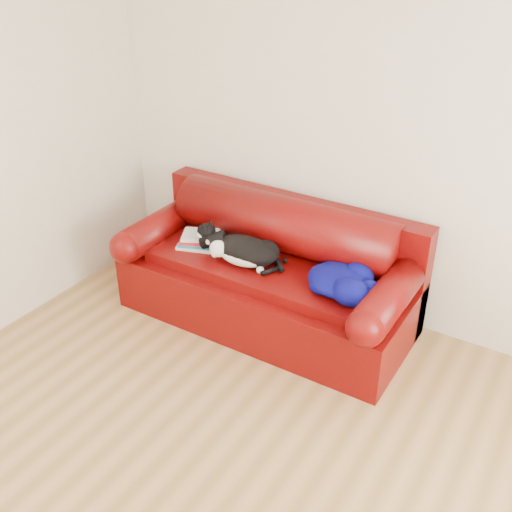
{
  "coord_description": "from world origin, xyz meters",
  "views": [
    {
      "loc": [
        1.2,
        -1.67,
        2.61
      ],
      "look_at": [
        -0.68,
        1.35,
        0.61
      ],
      "focal_mm": 42.0,
      "sensor_mm": 36.0,
      "label": 1
    }
  ],
  "objects": [
    {
      "name": "ground",
      "position": [
        0.0,
        0.0,
        0.0
      ],
      "size": [
        4.5,
        4.5,
        0.0
      ],
      "primitive_type": "plane",
      "color": "brown",
      "rests_on": "ground"
    },
    {
      "name": "room_shell",
      "position": [
        0.12,
        0.02,
        1.67
      ],
      "size": [
        4.52,
        4.02,
        2.61
      ],
      "color": "beige",
      "rests_on": "ground"
    },
    {
      "name": "sofa_base",
      "position": [
        -0.68,
        1.49,
        0.24
      ],
      "size": [
        2.1,
        0.9,
        0.5
      ],
      "color": "#3A0203",
      "rests_on": "ground"
    },
    {
      "name": "sofa_back",
      "position": [
        -0.68,
        1.74,
        0.54
      ],
      "size": [
        2.1,
        1.01,
        0.88
      ],
      "color": "#3A0203",
      "rests_on": "ground"
    },
    {
      "name": "book_stack",
      "position": [
        -1.21,
        1.43,
        0.55
      ],
      "size": [
        0.34,
        0.3,
        0.1
      ],
      "rotation": [
        0.0,
        0.0,
        0.4
      ],
      "color": "beige",
      "rests_on": "sofa_base"
    },
    {
      "name": "cat",
      "position": [
        -0.79,
        1.38,
        0.59
      ],
      "size": [
        0.69,
        0.39,
        0.24
      ],
      "rotation": [
        0.0,
        0.0,
        0.32
      ],
      "color": "black",
      "rests_on": "sofa_base"
    },
    {
      "name": "blanket",
      "position": [
        -0.07,
        1.43,
        0.57
      ],
      "size": [
        0.56,
        0.56,
        0.16
      ],
      "rotation": [
        0.0,
        0.0,
        -0.37
      ],
      "color": "#060241",
      "rests_on": "sofa_base"
    }
  ]
}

